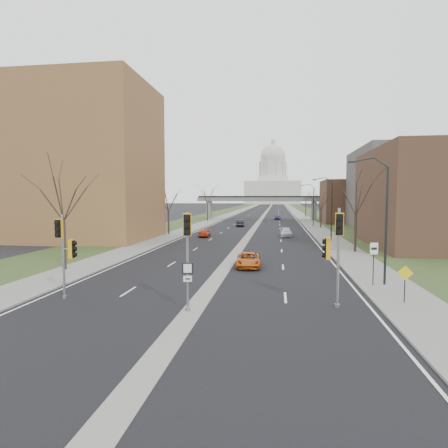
% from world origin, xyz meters
% --- Properties ---
extents(ground, '(700.00, 700.00, 0.00)m').
position_xyz_m(ground, '(0.00, 0.00, 0.00)').
color(ground, black).
rests_on(ground, ground).
extents(road_surface, '(20.00, 600.00, 0.01)m').
position_xyz_m(road_surface, '(0.00, 150.00, 0.01)').
color(road_surface, black).
rests_on(road_surface, ground).
extents(median_strip, '(1.20, 600.00, 0.02)m').
position_xyz_m(median_strip, '(0.00, 150.00, 0.00)').
color(median_strip, gray).
rests_on(median_strip, ground).
extents(sidewalk_right, '(4.00, 600.00, 0.12)m').
position_xyz_m(sidewalk_right, '(12.00, 150.00, 0.06)').
color(sidewalk_right, gray).
rests_on(sidewalk_right, ground).
extents(sidewalk_left, '(4.00, 600.00, 0.12)m').
position_xyz_m(sidewalk_left, '(-12.00, 150.00, 0.06)').
color(sidewalk_left, gray).
rests_on(sidewalk_left, ground).
extents(grass_verge_right, '(8.00, 600.00, 0.10)m').
position_xyz_m(grass_verge_right, '(18.00, 150.00, 0.05)').
color(grass_verge_right, '#2A3E1C').
rests_on(grass_verge_right, ground).
extents(grass_verge_left, '(8.00, 600.00, 0.10)m').
position_xyz_m(grass_verge_left, '(-18.00, 150.00, 0.05)').
color(grass_verge_left, '#2A3E1C').
rests_on(grass_verge_left, ground).
extents(apartment_building, '(25.00, 16.00, 22.00)m').
position_xyz_m(apartment_building, '(-26.00, 30.00, 11.00)').
color(apartment_building, brown).
rests_on(apartment_building, ground).
extents(commercial_block_near, '(16.00, 20.00, 12.00)m').
position_xyz_m(commercial_block_near, '(24.00, 28.00, 6.00)').
color(commercial_block_near, '#4F3225').
rests_on(commercial_block_near, ground).
extents(commercial_block_mid, '(18.00, 22.00, 15.00)m').
position_xyz_m(commercial_block_mid, '(28.00, 52.00, 7.50)').
color(commercial_block_mid, '#595651').
rests_on(commercial_block_mid, ground).
extents(commercial_block_far, '(14.00, 14.00, 10.00)m').
position_xyz_m(commercial_block_far, '(22.00, 70.00, 5.00)').
color(commercial_block_far, '#4F3225').
rests_on(commercial_block_far, ground).
extents(pedestrian_bridge, '(34.00, 3.00, 6.45)m').
position_xyz_m(pedestrian_bridge, '(0.00, 80.00, 4.84)').
color(pedestrian_bridge, slate).
rests_on(pedestrian_bridge, ground).
extents(capitol, '(48.00, 42.00, 55.75)m').
position_xyz_m(capitol, '(0.00, 320.00, 18.60)').
color(capitol, silver).
rests_on(capitol, ground).
extents(streetlight_near, '(2.61, 0.20, 8.70)m').
position_xyz_m(streetlight_near, '(10.99, 6.00, 6.95)').
color(streetlight_near, black).
rests_on(streetlight_near, sidewalk_right).
extents(streetlight_mid, '(2.61, 0.20, 8.70)m').
position_xyz_m(streetlight_mid, '(10.99, 32.00, 6.95)').
color(streetlight_mid, black).
rests_on(streetlight_mid, sidewalk_right).
extents(streetlight_far, '(2.61, 0.20, 8.70)m').
position_xyz_m(streetlight_far, '(10.99, 58.00, 6.95)').
color(streetlight_far, black).
rests_on(streetlight_far, sidewalk_right).
extents(tree_left_a, '(7.20, 7.20, 9.40)m').
position_xyz_m(tree_left_a, '(-13.00, 8.00, 6.64)').
color(tree_left_a, '#382B21').
rests_on(tree_left_a, sidewalk_left).
extents(tree_left_b, '(6.75, 6.75, 8.81)m').
position_xyz_m(tree_left_b, '(-13.00, 38.00, 6.23)').
color(tree_left_b, '#382B21').
rests_on(tree_left_b, sidewalk_left).
extents(tree_left_c, '(7.65, 7.65, 9.99)m').
position_xyz_m(tree_left_c, '(-13.00, 72.00, 7.04)').
color(tree_left_c, '#382B21').
rests_on(tree_left_c, sidewalk_left).
extents(tree_right_a, '(7.20, 7.20, 9.40)m').
position_xyz_m(tree_right_a, '(13.00, 22.00, 6.64)').
color(tree_right_a, '#382B21').
rests_on(tree_right_a, sidewalk_right).
extents(tree_right_b, '(6.30, 6.30, 8.22)m').
position_xyz_m(tree_right_b, '(13.00, 55.00, 5.82)').
color(tree_right_b, '#382B21').
rests_on(tree_right_b, sidewalk_right).
extents(tree_right_c, '(7.65, 7.65, 9.99)m').
position_xyz_m(tree_right_c, '(13.00, 95.00, 7.04)').
color(tree_right_c, '#382B21').
rests_on(tree_right_c, sidewalk_right).
extents(signal_pole_left, '(0.87, 1.00, 5.07)m').
position_xyz_m(signal_pole_left, '(-7.94, -0.25, 3.32)').
color(signal_pole_left, gray).
rests_on(signal_pole_left, ground).
extents(signal_pole_median, '(0.67, 0.89, 5.30)m').
position_xyz_m(signal_pole_median, '(-0.16, -1.70, 3.69)').
color(signal_pole_median, gray).
rests_on(signal_pole_median, ground).
extents(signal_pole_right, '(0.95, 1.07, 5.51)m').
position_xyz_m(signal_pole_right, '(7.57, 0.18, 3.61)').
color(signal_pole_right, gray).
rests_on(signal_pole_right, ground).
extents(speed_limit_sign, '(0.58, 0.29, 2.90)m').
position_xyz_m(speed_limit_sign, '(10.98, 5.77, 2.11)').
color(speed_limit_sign, black).
rests_on(speed_limit_sign, sidewalk_right).
extents(warning_sign, '(0.81, 0.28, 2.14)m').
position_xyz_m(warning_sign, '(11.65, 1.49, 1.50)').
color(warning_sign, black).
rests_on(warning_sign, sidewalk_right).
extents(car_left_near, '(1.63, 3.82, 1.29)m').
position_xyz_m(car_left_near, '(-6.58, 35.61, 0.64)').
color(car_left_near, '#C03A15').
rests_on(car_left_near, ground).
extents(car_left_far, '(1.82, 4.47, 1.44)m').
position_xyz_m(car_left_far, '(-3.15, 56.90, 0.72)').
color(car_left_far, black).
rests_on(car_left_far, ground).
extents(car_right_near, '(2.37, 4.64, 1.26)m').
position_xyz_m(car_right_near, '(2.00, 11.77, 0.63)').
color(car_right_near, '#BB5313').
rests_on(car_right_near, ground).
extents(car_right_mid, '(1.91, 4.42, 1.27)m').
position_xyz_m(car_right_mid, '(5.83, 37.93, 0.63)').
color(car_right_mid, '#B8B8C1').
rests_on(car_right_mid, ground).
extents(car_right_far, '(1.83, 3.84, 1.27)m').
position_xyz_m(car_right_far, '(4.50, 81.66, 0.63)').
color(car_right_far, navy).
rests_on(car_right_far, ground).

